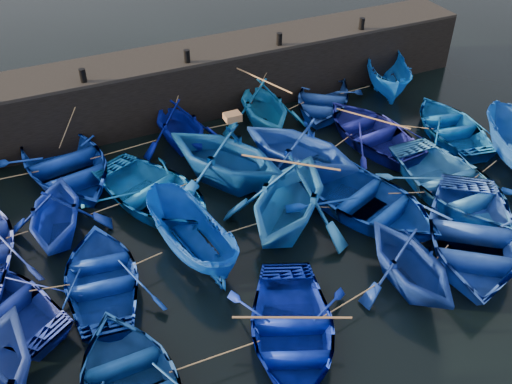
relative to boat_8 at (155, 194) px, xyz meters
name	(u,v)px	position (x,y,z in m)	size (l,w,h in m)	color
ground	(301,270)	(3.02, -4.71, -0.53)	(120.00, 120.00, 0.00)	black
quay_wall	(183,84)	(3.02, 5.79, 0.72)	(26.00, 2.50, 2.50)	black
quay_top	(180,55)	(3.02, 5.79, 2.03)	(26.00, 2.50, 0.12)	black
bollard_1	(83,75)	(-0.98, 4.89, 2.34)	(0.24, 0.24, 0.50)	black
bollard_2	(187,56)	(3.02, 4.89, 2.34)	(0.24, 0.24, 0.50)	black
bollard_3	(279,39)	(7.02, 4.89, 2.34)	(0.24, 0.24, 0.50)	black
bollard_4	(362,24)	(11.02, 4.89, 2.34)	(0.24, 0.24, 0.50)	black
boat_1	(65,164)	(-2.43, 2.94, 0.06)	(4.11, 5.75, 1.19)	navy
boat_2	(180,125)	(1.97, 3.17, 0.44)	(3.19, 3.70, 1.95)	#000A83
boat_3	(263,105)	(5.45, 3.08, 0.53)	(3.47, 4.03, 2.12)	blue
boat_4	(322,99)	(8.40, 3.43, -0.05)	(3.30, 4.62, 0.96)	navy
boat_5	(388,75)	(11.75, 3.51, 0.35)	(1.72, 4.57, 1.77)	blue
boat_7	(55,213)	(-3.17, -0.20, 0.44)	(3.21, 3.72, 1.96)	#0F2A9A
boat_8	(155,194)	(0.00, 0.00, 0.00)	(3.68, 5.15, 1.07)	blue
boat_9	(225,153)	(2.66, 0.23, 0.73)	(4.15, 4.81, 2.53)	navy
boat_10	(300,147)	(5.24, -0.41, 0.68)	(3.97, 4.60, 2.42)	#1642B5
boat_11	(371,130)	(8.86, 0.42, -0.03)	(3.47, 4.84, 1.00)	navy
boat_12	(451,126)	(11.97, -0.57, -0.07)	(3.21, 4.49, 0.93)	#0952A3
boat_14	(103,277)	(-2.43, -2.99, -0.08)	(3.15, 4.41, 0.91)	#0D339E
boat_15	(190,237)	(0.27, -2.83, 0.28)	(1.58, 4.20, 1.62)	#053A92
boat_16	(289,197)	(3.54, -2.81, 0.72)	(4.12, 4.78, 2.52)	#185FB4
boat_17	(366,200)	(6.17, -3.26, 0.03)	(3.89, 5.44, 1.13)	#09359D
boat_18	(453,185)	(9.34, -3.80, 0.03)	(3.89, 5.44, 1.13)	blue
boat_22	(291,331)	(1.53, -6.90, -0.05)	(3.32, 4.64, 0.96)	#061DA2
boat_23	(411,261)	(5.46, -6.49, 0.44)	(3.18, 3.69, 1.94)	navy
boat_24	(472,235)	(8.12, -6.09, 0.07)	(4.16, 5.82, 1.21)	#1F46AE
wooden_crate	(232,117)	(2.96, 0.23, 2.11)	(0.55, 0.41, 0.23)	brown
mooring_ropes	(236,158)	(3.11, 0.38, 0.34)	(18.47, 11.73, 2.10)	tan
loose_oars	(307,155)	(4.85, -1.55, 1.15)	(9.58, 12.06, 1.62)	#99724C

